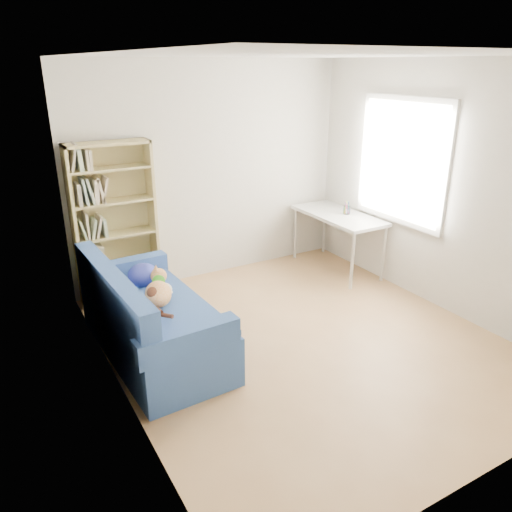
{
  "coord_description": "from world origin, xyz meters",
  "views": [
    {
      "loc": [
        -2.52,
        -3.46,
        2.54
      ],
      "look_at": [
        -0.34,
        0.32,
        0.85
      ],
      "focal_mm": 35.0,
      "sensor_mm": 36.0,
      "label": 1
    }
  ],
  "objects_px": {
    "desk": "(338,219)",
    "pen_cup": "(347,209)",
    "bookshelf": "(115,230)",
    "sofa": "(150,320)"
  },
  "relations": [
    {
      "from": "desk",
      "to": "pen_cup",
      "type": "height_order",
      "value": "pen_cup"
    },
    {
      "from": "desk",
      "to": "pen_cup",
      "type": "relative_size",
      "value": 7.67
    },
    {
      "from": "bookshelf",
      "to": "pen_cup",
      "type": "xyz_separation_m",
      "value": [
        2.78,
        -0.6,
        -0.01
      ]
    },
    {
      "from": "bookshelf",
      "to": "pen_cup",
      "type": "height_order",
      "value": "bookshelf"
    },
    {
      "from": "sofa",
      "to": "pen_cup",
      "type": "distance_m",
      "value": 2.99
    },
    {
      "from": "desk",
      "to": "pen_cup",
      "type": "bearing_deg",
      "value": -28.55
    },
    {
      "from": "bookshelf",
      "to": "pen_cup",
      "type": "distance_m",
      "value": 2.84
    },
    {
      "from": "desk",
      "to": "bookshelf",
      "type": "bearing_deg",
      "value": 168.46
    },
    {
      "from": "bookshelf",
      "to": "pen_cup",
      "type": "relative_size",
      "value": 10.55
    },
    {
      "from": "sofa",
      "to": "bookshelf",
      "type": "distance_m",
      "value": 1.4
    }
  ]
}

